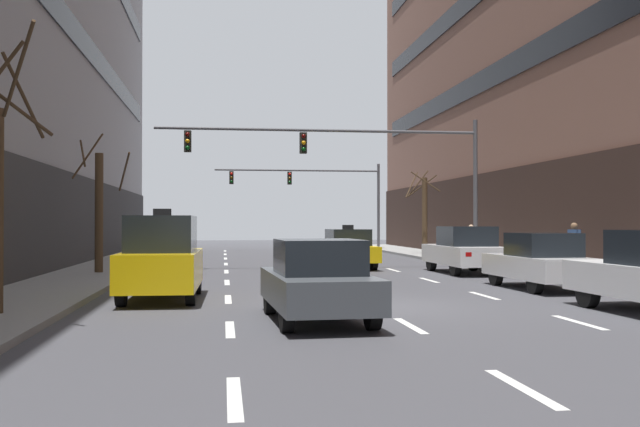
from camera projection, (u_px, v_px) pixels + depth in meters
name	position (u px, v px, depth m)	size (l,w,h in m)	color
ground_plane	(376.00, 307.00, 16.17)	(120.00, 120.00, 0.00)	#424247
sidewalk_left	(0.00, 309.00, 15.10)	(2.95, 80.00, 0.14)	gray
lane_stripe_l1_s2	(234.00, 397.00, 7.81)	(0.16, 2.00, 0.01)	silver
lane_stripe_l1_s3	(230.00, 329.00, 12.76)	(0.16, 2.00, 0.01)	silver
lane_stripe_l1_s4	(228.00, 299.00, 17.72)	(0.16, 2.00, 0.01)	silver
lane_stripe_l1_s5	(227.00, 282.00, 22.67)	(0.16, 2.00, 0.01)	silver
lane_stripe_l1_s6	(226.00, 272.00, 27.63)	(0.16, 2.00, 0.01)	silver
lane_stripe_l1_s7	(226.00, 264.00, 32.58)	(0.16, 2.00, 0.01)	silver
lane_stripe_l1_s8	(226.00, 258.00, 37.54)	(0.16, 2.00, 0.01)	silver
lane_stripe_l1_s9	(225.00, 254.00, 42.49)	(0.16, 2.00, 0.01)	silver
lane_stripe_l1_s10	(225.00, 251.00, 47.45)	(0.16, 2.00, 0.01)	silver
lane_stripe_l2_s2	(522.00, 388.00, 8.24)	(0.16, 2.00, 0.01)	silver
lane_stripe_l2_s3	(410.00, 326.00, 13.20)	(0.16, 2.00, 0.01)	silver
lane_stripe_l2_s4	(359.00, 297.00, 18.15)	(0.16, 2.00, 0.01)	silver
lane_stripe_l2_s5	(330.00, 281.00, 23.11)	(0.16, 2.00, 0.01)	silver
lane_stripe_l2_s6	(311.00, 271.00, 28.06)	(0.16, 2.00, 0.01)	silver
lane_stripe_l2_s7	(298.00, 263.00, 33.02)	(0.16, 2.00, 0.01)	silver
lane_stripe_l2_s8	(288.00, 258.00, 37.97)	(0.16, 2.00, 0.01)	silver
lane_stripe_l2_s9	(281.00, 254.00, 42.93)	(0.16, 2.00, 0.01)	silver
lane_stripe_l2_s10	(275.00, 251.00, 47.88)	(0.16, 2.00, 0.01)	silver
lane_stripe_l3_s3	(579.00, 322.00, 13.63)	(0.16, 2.00, 0.01)	silver
lane_stripe_l3_s4	(484.00, 296.00, 18.59)	(0.16, 2.00, 0.01)	silver
lane_stripe_l3_s5	(429.00, 280.00, 23.54)	(0.16, 2.00, 0.01)	silver
lane_stripe_l3_s6	(393.00, 270.00, 28.50)	(0.16, 2.00, 0.01)	silver
lane_stripe_l3_s7	(368.00, 263.00, 33.45)	(0.16, 2.00, 0.01)	silver
lane_stripe_l3_s8	(349.00, 258.00, 38.41)	(0.16, 2.00, 0.01)	silver
lane_stripe_l3_s9	(335.00, 254.00, 43.36)	(0.16, 2.00, 0.01)	silver
lane_stripe_l3_s10	(324.00, 250.00, 48.32)	(0.16, 2.00, 0.01)	silver
car_driving_0	(318.00, 281.00, 13.74)	(1.95, 4.27, 1.57)	black
taxi_driving_1	(162.00, 258.00, 17.60)	(1.85, 4.27, 2.23)	black
taxi_driving_2	(347.00, 249.00, 29.48)	(2.01, 4.38, 1.79)	black
car_parked_2	(541.00, 261.00, 20.36)	(1.88, 4.30, 1.60)	black
car_parked_3	(465.00, 250.00, 26.73)	(1.98, 4.67, 1.74)	black
traffic_signal_0	(359.00, 157.00, 29.17)	(13.13, 0.35, 5.99)	#4C4C51
traffic_signal_1	(318.00, 186.00, 47.91)	(11.00, 0.35, 5.67)	#4C4C51
street_tree_2	(99.00, 209.00, 25.38)	(2.09, 1.87, 5.00)	#4C3823
street_tree_3	(424.00, 213.00, 40.18)	(2.07, 2.11, 4.70)	#4C3823
pedestrian_0	(574.00, 244.00, 24.04)	(0.32, 0.49, 1.74)	#383D59
pedestrian_1	(471.00, 240.00, 32.33)	(0.27, 0.52, 1.65)	brown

